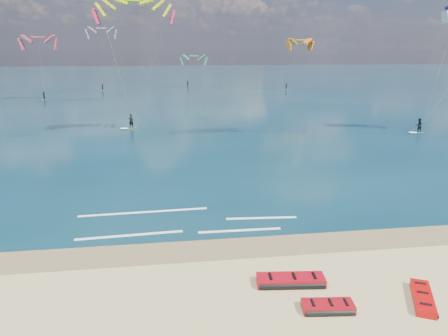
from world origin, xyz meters
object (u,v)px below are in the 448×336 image
at_px(packed_kite_left, 290,284).
at_px(packed_kite_mid, 328,310).
at_px(kitesurfer_main, 132,61).
at_px(packed_kite_right, 422,301).

bearing_deg(packed_kite_left, packed_kite_mid, -58.59).
bearing_deg(kitesurfer_main, packed_kite_mid, -104.08).
relative_size(packed_kite_mid, kitesurfer_main, 0.14).
height_order(packed_kite_mid, packed_kite_right, packed_kite_mid).
bearing_deg(packed_kite_mid, packed_kite_right, 6.68).
xyz_separation_m(packed_kite_right, kitesurfer_main, (-13.82, 34.04, 8.22)).
bearing_deg(kitesurfer_main, packed_kite_right, -98.07).
height_order(packed_kite_left, kitesurfer_main, kitesurfer_main).
xyz_separation_m(packed_kite_left, kitesurfer_main, (-8.90, 32.17, 8.22)).
bearing_deg(packed_kite_mid, packed_kite_left, 121.67).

